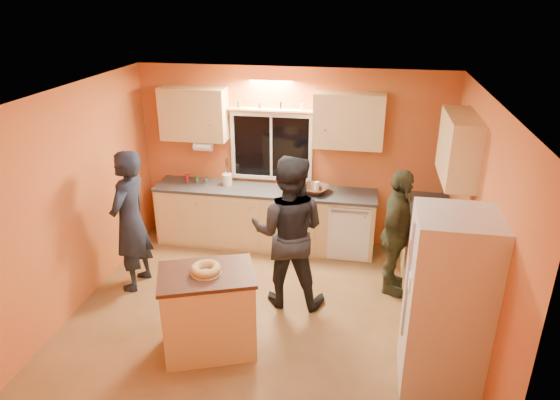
% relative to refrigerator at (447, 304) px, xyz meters
% --- Properties ---
extents(ground, '(4.50, 4.50, 0.00)m').
position_rel_refrigerator_xyz_m(ground, '(-1.89, 0.80, -0.90)').
color(ground, brown).
rests_on(ground, ground).
extents(room_shell, '(4.54, 4.04, 2.61)m').
position_rel_refrigerator_xyz_m(room_shell, '(-1.77, 1.21, 0.72)').
color(room_shell, '#C87533').
rests_on(room_shell, ground).
extents(back_counter, '(4.23, 0.62, 0.90)m').
position_rel_refrigerator_xyz_m(back_counter, '(-1.88, 2.50, -0.45)').
color(back_counter, tan).
rests_on(back_counter, ground).
extents(right_counter, '(0.62, 1.84, 0.90)m').
position_rel_refrigerator_xyz_m(right_counter, '(0.06, 1.30, -0.45)').
color(right_counter, tan).
rests_on(right_counter, ground).
extents(refrigerator, '(0.72, 0.70, 1.80)m').
position_rel_refrigerator_xyz_m(refrigerator, '(0.00, 0.00, 0.00)').
color(refrigerator, silver).
rests_on(refrigerator, ground).
extents(island, '(1.14, 0.95, 0.94)m').
position_rel_refrigerator_xyz_m(island, '(-2.33, 0.07, -0.43)').
color(island, tan).
rests_on(island, ground).
extents(bundt_pastry, '(0.31, 0.31, 0.09)m').
position_rel_refrigerator_xyz_m(bundt_pastry, '(-2.33, 0.07, 0.08)').
color(bundt_pastry, '#B38F49').
rests_on(bundt_pastry, island).
extents(person_left, '(0.48, 0.69, 1.82)m').
position_rel_refrigerator_xyz_m(person_left, '(-3.66, 1.11, 0.01)').
color(person_left, black).
rests_on(person_left, ground).
extents(person_center, '(0.92, 0.72, 1.88)m').
position_rel_refrigerator_xyz_m(person_center, '(-1.66, 1.11, 0.04)').
color(person_center, black).
rests_on(person_center, ground).
extents(person_right, '(0.66, 1.03, 1.63)m').
position_rel_refrigerator_xyz_m(person_right, '(-0.39, 1.57, -0.09)').
color(person_right, '#2F3220').
rests_on(person_right, ground).
extents(mixing_bowl, '(0.51, 0.51, 0.10)m').
position_rel_refrigerator_xyz_m(mixing_bowl, '(-1.51, 2.48, 0.05)').
color(mixing_bowl, '#331B11').
rests_on(mixing_bowl, back_counter).
extents(utensil_crock, '(0.14, 0.14, 0.17)m').
position_rel_refrigerator_xyz_m(utensil_crock, '(-2.81, 2.56, 0.09)').
color(utensil_crock, beige).
rests_on(utensil_crock, back_counter).
extents(potted_plant, '(0.28, 0.25, 0.30)m').
position_rel_refrigerator_xyz_m(potted_plant, '(0.09, 0.50, 0.15)').
color(potted_plant, gray).
rests_on(potted_plant, right_counter).
extents(red_box, '(0.18, 0.15, 0.07)m').
position_rel_refrigerator_xyz_m(red_box, '(-0.00, 1.18, 0.04)').
color(red_box, '#AF1A1E').
rests_on(red_box, right_counter).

